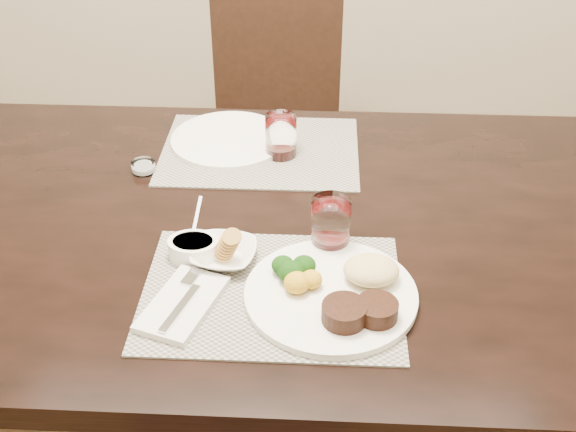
{
  "coord_description": "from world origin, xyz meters",
  "views": [
    {
      "loc": [
        0.15,
        -1.19,
        1.6
      ],
      "look_at": [
        0.09,
        -0.08,
        0.82
      ],
      "focal_mm": 45.0,
      "sensor_mm": 36.0,
      "label": 1
    }
  ],
  "objects_px": {
    "steak_knife": "(373,302)",
    "cracker_bowl": "(224,254)",
    "dinner_plate": "(339,292)",
    "far_plate": "(229,139)",
    "wine_glass_near": "(331,226)",
    "chair_far": "(275,118)"
  },
  "relations": [
    {
      "from": "steak_knife",
      "to": "cracker_bowl",
      "type": "relative_size",
      "value": 1.66
    },
    {
      "from": "dinner_plate",
      "to": "far_plate",
      "type": "height_order",
      "value": "dinner_plate"
    },
    {
      "from": "dinner_plate",
      "to": "far_plate",
      "type": "xyz_separation_m",
      "value": [
        -0.26,
        0.55,
        -0.01
      ]
    },
    {
      "from": "steak_knife",
      "to": "wine_glass_near",
      "type": "xyz_separation_m",
      "value": [
        -0.08,
        0.17,
        0.04
      ]
    },
    {
      "from": "cracker_bowl",
      "to": "steak_knife",
      "type": "bearing_deg",
      "value": -21.67
    },
    {
      "from": "chair_far",
      "to": "wine_glass_near",
      "type": "xyz_separation_m",
      "value": [
        0.17,
        -1.01,
        0.3
      ]
    },
    {
      "from": "wine_glass_near",
      "to": "steak_knife",
      "type": "bearing_deg",
      "value": -65.5
    },
    {
      "from": "chair_far",
      "to": "steak_knife",
      "type": "relative_size",
      "value": 4.02
    },
    {
      "from": "wine_glass_near",
      "to": "far_plate",
      "type": "distance_m",
      "value": 0.47
    },
    {
      "from": "chair_far",
      "to": "cracker_bowl",
      "type": "xyz_separation_m",
      "value": [
        -0.02,
        -1.07,
        0.27
      ]
    },
    {
      "from": "dinner_plate",
      "to": "steak_knife",
      "type": "bearing_deg",
      "value": -5.88
    },
    {
      "from": "far_plate",
      "to": "wine_glass_near",
      "type": "bearing_deg",
      "value": -58.63
    },
    {
      "from": "steak_knife",
      "to": "cracker_bowl",
      "type": "bearing_deg",
      "value": 168.26
    },
    {
      "from": "wine_glass_near",
      "to": "chair_far",
      "type": "bearing_deg",
      "value": 99.76
    },
    {
      "from": "steak_knife",
      "to": "far_plate",
      "type": "xyz_separation_m",
      "value": [
        -0.32,
        0.57,
        0.0
      ]
    },
    {
      "from": "dinner_plate",
      "to": "far_plate",
      "type": "relative_size",
      "value": 1.1
    },
    {
      "from": "dinner_plate",
      "to": "cracker_bowl",
      "type": "bearing_deg",
      "value": 160.31
    },
    {
      "from": "cracker_bowl",
      "to": "far_plate",
      "type": "xyz_separation_m",
      "value": [
        -0.05,
        0.46,
        -0.01
      ]
    },
    {
      "from": "chair_far",
      "to": "far_plate",
      "type": "height_order",
      "value": "chair_far"
    },
    {
      "from": "chair_far",
      "to": "wine_glass_near",
      "type": "bearing_deg",
      "value": -80.24
    },
    {
      "from": "chair_far",
      "to": "dinner_plate",
      "type": "height_order",
      "value": "chair_far"
    },
    {
      "from": "dinner_plate",
      "to": "wine_glass_near",
      "type": "relative_size",
      "value": 2.95
    }
  ]
}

